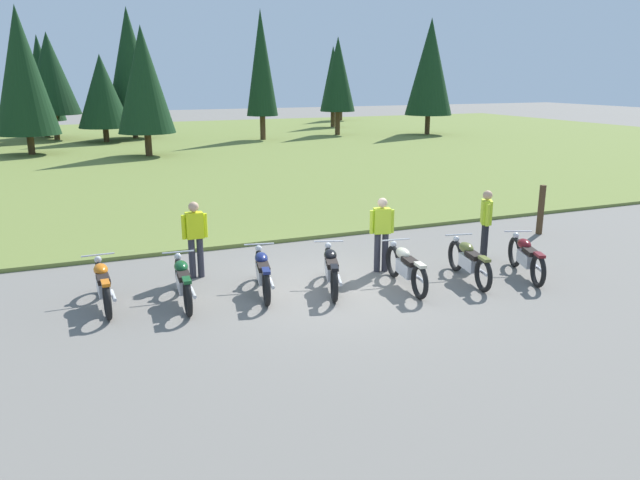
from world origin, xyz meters
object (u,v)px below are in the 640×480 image
(motorcycle_olive, at_px, (469,261))
(motorcycle_orange, at_px, (103,284))
(motorcycle_cream, at_px, (406,267))
(trail_marker_post, at_px, (541,210))
(motorcycle_black, at_px, (331,269))
(rider_with_back_turned, at_px, (486,221))
(rider_checking_bike, at_px, (382,230))
(motorcycle_maroon, at_px, (526,257))
(motorcycle_british_green, at_px, (183,281))
(rider_in_hivis_vest, at_px, (195,235))
(motorcycle_navy, at_px, (263,272))

(motorcycle_olive, bearing_deg, motorcycle_orange, 169.06)
(motorcycle_cream, height_order, trail_marker_post, trail_marker_post)
(motorcycle_black, bearing_deg, rider_with_back_turned, 6.85)
(motorcycle_black, bearing_deg, rider_checking_bike, 23.75)
(motorcycle_maroon, distance_m, trail_marker_post, 4.00)
(rider_checking_bike, height_order, trail_marker_post, rider_checking_bike)
(motorcycle_orange, height_order, rider_checking_bike, rider_checking_bike)
(motorcycle_british_green, xyz_separation_m, motorcycle_cream, (4.40, -0.85, 0.00))
(motorcycle_british_green, height_order, trail_marker_post, trail_marker_post)
(motorcycle_black, relative_size, rider_in_hivis_vest, 1.21)
(motorcycle_orange, relative_size, rider_with_back_turned, 1.26)
(motorcycle_navy, xyz_separation_m, motorcycle_cream, (2.82, -0.80, 0.00))
(motorcycle_maroon, height_order, rider_checking_bike, rider_checking_bike)
(motorcycle_cream, distance_m, motorcycle_maroon, 2.80)
(rider_in_hivis_vest, distance_m, trail_marker_post, 9.50)
(rider_with_back_turned, relative_size, rider_checking_bike, 1.00)
(rider_checking_bike, bearing_deg, motorcycle_black, -156.25)
(motorcycle_navy, height_order, motorcycle_black, same)
(motorcycle_orange, xyz_separation_m, motorcycle_british_green, (1.42, -0.40, 0.00))
(motorcycle_navy, bearing_deg, motorcycle_british_green, 178.27)
(motorcycle_orange, relative_size, motorcycle_maroon, 1.05)
(motorcycle_navy, bearing_deg, motorcycle_maroon, -12.08)
(motorcycle_british_green, distance_m, motorcycle_navy, 1.58)
(motorcycle_navy, xyz_separation_m, rider_in_hivis_vest, (-1.02, 1.50, 0.51))
(rider_with_back_turned, bearing_deg, motorcycle_british_green, -179.06)
(motorcycle_cream, height_order, rider_in_hivis_vest, rider_in_hivis_vest)
(rider_checking_bike, distance_m, trail_marker_post, 5.76)
(motorcycle_orange, xyz_separation_m, motorcycle_black, (4.35, -0.79, 0.00))
(motorcycle_olive, xyz_separation_m, motorcycle_maroon, (1.32, -0.24, 0.00))
(motorcycle_cream, height_order, rider_checking_bike, rider_checking_bike)
(motorcycle_orange, distance_m, motorcycle_black, 4.42)
(motorcycle_black, height_order, motorcycle_maroon, same)
(motorcycle_navy, height_order, motorcycle_cream, same)
(motorcycle_navy, bearing_deg, rider_checking_bike, 6.48)
(rider_with_back_turned, xyz_separation_m, trail_marker_post, (2.95, 1.41, -0.27))
(motorcycle_orange, height_order, rider_in_hivis_vest, rider_in_hivis_vest)
(motorcycle_maroon, bearing_deg, rider_checking_bike, 150.92)
(motorcycle_orange, distance_m, motorcycle_cream, 5.96)
(trail_marker_post, bearing_deg, motorcycle_black, -165.00)
(motorcycle_british_green, xyz_separation_m, motorcycle_navy, (1.58, -0.05, 0.00))
(motorcycle_cream, bearing_deg, trail_marker_post, 22.78)
(motorcycle_cream, xyz_separation_m, motorcycle_olive, (1.45, -0.15, 0.00))
(motorcycle_olive, bearing_deg, rider_checking_bike, 137.88)
(motorcycle_maroon, bearing_deg, trail_marker_post, 43.85)
(rider_checking_bike, bearing_deg, rider_with_back_turned, -3.45)
(motorcycle_black, bearing_deg, motorcycle_british_green, 172.48)
(motorcycle_olive, bearing_deg, motorcycle_navy, 167.39)
(motorcycle_maroon, bearing_deg, motorcycle_black, 168.56)
(motorcycle_olive, distance_m, motorcycle_maroon, 1.34)
(motorcycle_black, relative_size, trail_marker_post, 1.48)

